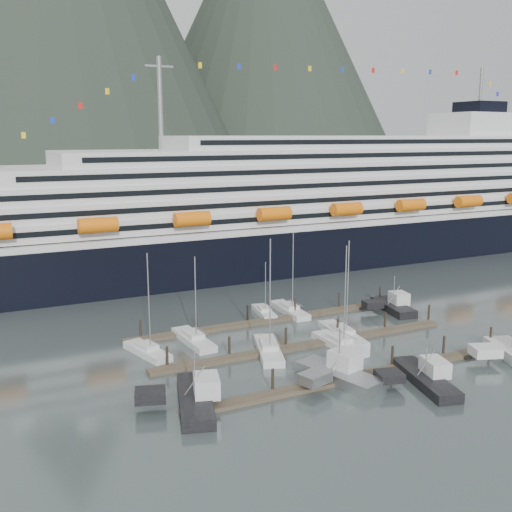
% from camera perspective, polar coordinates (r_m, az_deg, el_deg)
% --- Properties ---
extents(ground, '(1600.00, 1600.00, 0.00)m').
position_cam_1_polar(ground, '(89.34, 8.69, -8.62)').
color(ground, '#4E5B5C').
rests_on(ground, ground).
extents(cruise_ship, '(210.00, 30.40, 50.30)m').
position_cam_1_polar(cruise_ship, '(147.51, 6.26, 4.21)').
color(cruise_ship, black).
rests_on(cruise_ship, ground).
extents(dock_near, '(48.18, 2.28, 3.20)m').
position_cam_1_polar(dock_near, '(79.02, 9.88, -11.16)').
color(dock_near, '#44382B').
rests_on(dock_near, ground).
extents(dock_mid, '(48.18, 2.28, 3.20)m').
position_cam_1_polar(dock_mid, '(89.09, 4.93, -8.38)').
color(dock_mid, '#44382B').
rests_on(dock_mid, ground).
extents(dock_far, '(48.18, 2.28, 3.20)m').
position_cam_1_polar(dock_far, '(99.83, 1.06, -6.13)').
color(dock_far, '#44382B').
rests_on(dock_far, ground).
extents(sailboat_a, '(4.88, 9.69, 15.26)m').
position_cam_1_polar(sailboat_a, '(86.92, -10.31, -8.94)').
color(sailboat_a, silver).
rests_on(sailboat_a, ground).
extents(sailboat_b, '(6.60, 11.71, 17.30)m').
position_cam_1_polar(sailboat_b, '(85.86, 1.22, -9.00)').
color(sailboat_b, silver).
rests_on(sailboat_b, ground).
extents(sailboat_c, '(3.22, 10.63, 15.81)m').
position_cam_1_polar(sailboat_c, '(89.17, 7.94, -8.33)').
color(sailboat_c, silver).
rests_on(sailboat_c, ground).
extents(sailboat_d, '(4.44, 12.37, 15.81)m').
position_cam_1_polar(sailboat_d, '(93.29, 8.25, -7.44)').
color(sailboat_d, silver).
rests_on(sailboat_d, ground).
extents(sailboat_e, '(3.40, 11.06, 13.86)m').
position_cam_1_polar(sailboat_e, '(90.61, -5.97, -7.97)').
color(sailboat_e, silver).
rests_on(sailboat_e, ground).
extents(sailboat_f, '(3.70, 8.32, 9.85)m').
position_cam_1_polar(sailboat_f, '(103.79, 0.77, -5.39)').
color(sailboat_f, silver).
rests_on(sailboat_f, ground).
extents(sailboat_g, '(3.30, 11.08, 14.80)m').
position_cam_1_polar(sailboat_g, '(104.90, 3.22, -5.20)').
color(sailboat_g, silver).
rests_on(sailboat_g, ground).
extents(trawler_a, '(10.56, 13.74, 7.29)m').
position_cam_1_polar(trawler_a, '(70.73, -5.95, -13.30)').
color(trawler_a, black).
rests_on(trawler_a, ground).
extents(trawler_b, '(9.96, 12.45, 7.72)m').
position_cam_1_polar(trawler_b, '(77.37, 7.81, -11.07)').
color(trawler_b, '#919497').
rests_on(trawler_b, ground).
extents(trawler_c, '(9.62, 13.12, 6.46)m').
position_cam_1_polar(trawler_c, '(78.83, 15.71, -11.06)').
color(trawler_c, black).
rests_on(trawler_c, ground).
extents(trawler_e, '(8.44, 11.05, 6.89)m').
position_cam_1_polar(trawler_e, '(108.46, 12.89, -4.67)').
color(trawler_e, black).
rests_on(trawler_e, ground).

